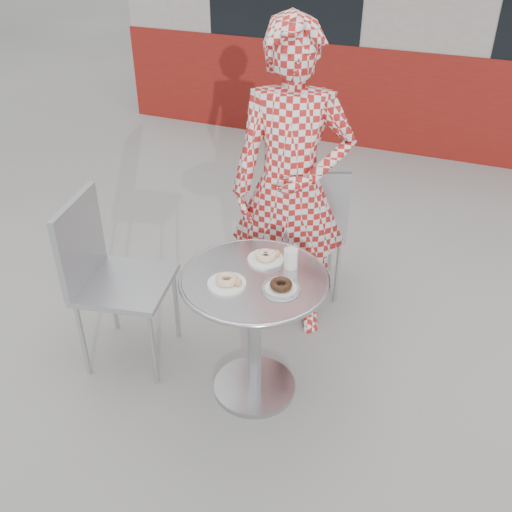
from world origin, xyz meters
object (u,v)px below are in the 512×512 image
at_px(seated_person, 291,189).
at_px(plate_far, 266,257).
at_px(plate_near, 227,282).
at_px(plate_checker, 281,287).
at_px(bistro_table, 254,307).
at_px(chair_left, 128,313).
at_px(chair_far, 306,250).
at_px(milk_cup, 291,258).

relative_size(seated_person, plate_far, 10.03).
height_order(plate_near, plate_checker, plate_near).
height_order(seated_person, plate_checker, seated_person).
distance_m(seated_person, plate_far, 0.49).
distance_m(bistro_table, chair_left, 0.79).
relative_size(bistro_table, chair_far, 0.79).
relative_size(plate_far, plate_near, 1.00).
height_order(chair_far, milk_cup, chair_far).
distance_m(plate_checker, milk_cup, 0.20).
bearing_deg(plate_far, chair_left, -166.54).
distance_m(seated_person, plate_checker, 0.72).
height_order(chair_left, seated_person, seated_person).
xyz_separation_m(plate_checker, milk_cup, (-0.02, 0.19, 0.04)).
bearing_deg(plate_near, plate_far, 71.72).
bearing_deg(plate_near, bistro_table, 48.96).
relative_size(bistro_table, chair_left, 0.75).
bearing_deg(chair_left, milk_cup, -91.39).
distance_m(plate_near, plate_checker, 0.25).
relative_size(bistro_table, plate_checker, 4.07).
xyz_separation_m(seated_person, plate_near, (-0.04, -0.73, -0.15)).
height_order(chair_left, plate_near, chair_left).
bearing_deg(milk_cup, chair_far, 102.28).
bearing_deg(plate_far, plate_checker, -52.96).
height_order(bistro_table, chair_left, chair_left).
bearing_deg(chair_left, chair_far, -46.21).
bearing_deg(chair_left, plate_far, -88.66).
xyz_separation_m(chair_left, seated_person, (0.70, 0.65, 0.60)).
relative_size(bistro_table, plate_near, 4.06).
distance_m(bistro_table, plate_checker, 0.25).
bearing_deg(chair_far, plate_far, 71.64).
relative_size(chair_far, chair_left, 0.95).
xyz_separation_m(plate_far, plate_checker, (0.15, -0.20, -0.00)).
xyz_separation_m(bistro_table, seated_person, (-0.05, 0.63, 0.35)).
bearing_deg(bistro_table, seated_person, 94.47).
relative_size(plate_far, plate_checker, 1.00).
relative_size(chair_left, plate_near, 5.40).
bearing_deg(seated_person, bistro_table, -100.76).
distance_m(bistro_table, plate_near, 0.24).
distance_m(plate_near, milk_cup, 0.33).
height_order(bistro_table, plate_checker, plate_checker).
bearing_deg(chair_far, plate_near, 66.24).
xyz_separation_m(plate_near, milk_cup, (0.22, 0.25, 0.04)).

